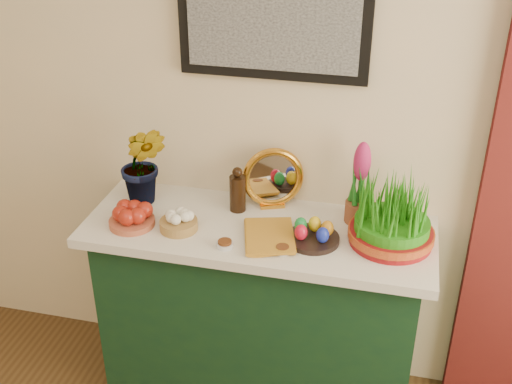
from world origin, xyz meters
TOP-DOWN VIEW (x-y plane):
  - sideboard at (-0.03, 2.00)m, footprint 1.30×0.45m
  - tablecloth at (-0.03, 2.00)m, footprint 1.40×0.55m
  - hyacinth_green at (-0.54, 2.08)m, footprint 0.25×0.22m
  - apple_bowl at (-0.53, 1.89)m, footprint 0.19×0.19m
  - garlic_basket at (-0.34, 1.90)m, footprint 0.19×0.19m
  - vinegar_cruet at (-0.15, 2.11)m, footprint 0.07×0.07m
  - mirror at (-0.02, 2.18)m, footprint 0.26×0.15m
  - book at (-0.06, 1.89)m, footprint 0.23×0.29m
  - spice_dish_left at (-0.12, 1.83)m, footprint 0.07×0.07m
  - spice_dish_right at (0.09, 1.84)m, footprint 0.06×0.06m
  - egg_plate at (0.19, 1.94)m, footprint 0.26×0.26m
  - hyacinth_pink at (0.34, 2.13)m, footprint 0.11×0.11m
  - wheatgrass_sabzeh at (0.48, 2.00)m, footprint 0.33×0.33m

SIDE VIEW (x-z plane):
  - sideboard at x=-0.03m, z-range 0.00..0.85m
  - tablecloth at x=-0.03m, z-range 0.85..0.89m
  - spice_dish_right at x=0.09m, z-range 0.89..0.91m
  - spice_dish_left at x=-0.12m, z-range 0.89..0.92m
  - book at x=-0.06m, z-range 0.89..0.92m
  - egg_plate at x=0.19m, z-range 0.88..0.96m
  - garlic_basket at x=-0.34m, z-range 0.88..0.97m
  - apple_bowl at x=-0.53m, z-range 0.88..0.98m
  - vinegar_cruet at x=-0.15m, z-range 0.88..1.08m
  - wheatgrass_sabzeh at x=0.48m, z-range 0.87..1.14m
  - mirror at x=-0.02m, z-range 0.88..1.14m
  - hyacinth_pink at x=0.34m, z-range 0.87..1.22m
  - hyacinth_green at x=-0.54m, z-range 0.89..1.36m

